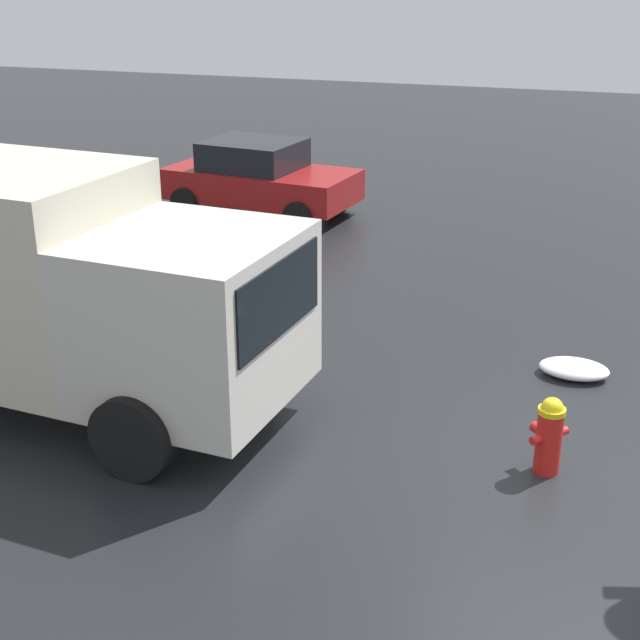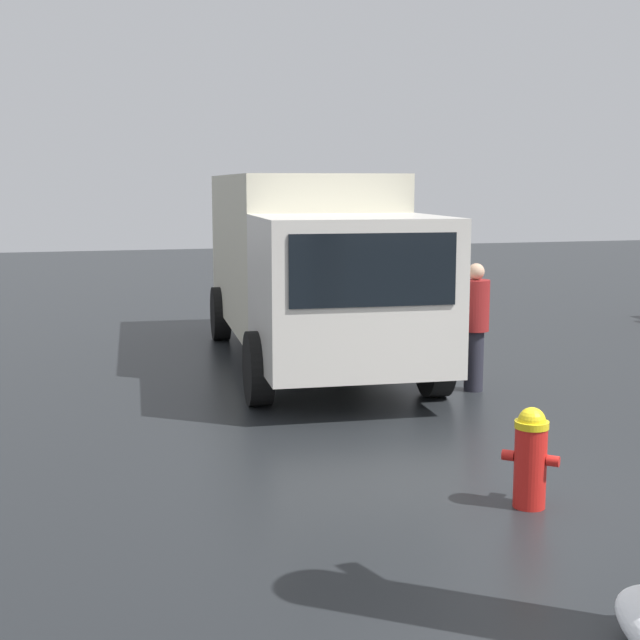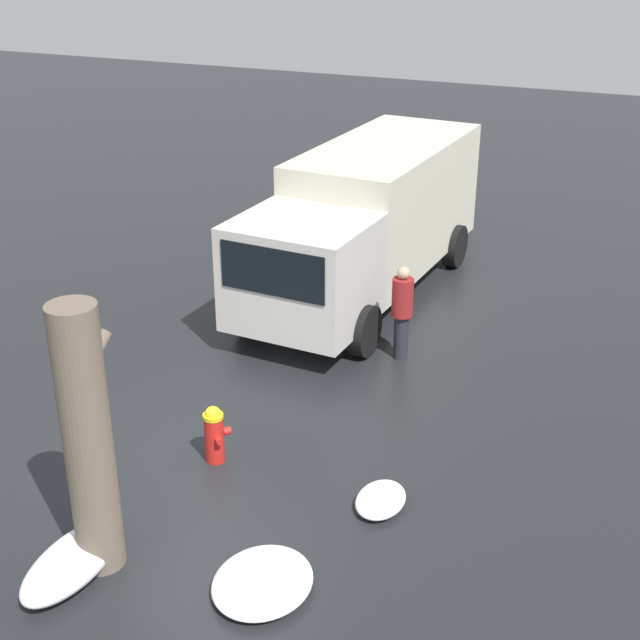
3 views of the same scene
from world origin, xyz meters
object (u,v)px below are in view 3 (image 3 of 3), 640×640
at_px(fire_hydrant, 214,433).
at_px(delivery_truck, 367,218).
at_px(pedestrian, 402,309).
at_px(tree_trunk, 88,441).

bearing_deg(fire_hydrant, delivery_truck, 42.60).
relative_size(fire_hydrant, delivery_truck, 0.12).
relative_size(fire_hydrant, pedestrian, 0.51).
bearing_deg(delivery_truck, fire_hydrant, 95.40).
height_order(fire_hydrant, delivery_truck, delivery_truck).
height_order(fire_hydrant, pedestrian, pedestrian).
bearing_deg(pedestrian, tree_trunk, -84.96).
bearing_deg(pedestrian, delivery_truck, 140.72).
bearing_deg(tree_trunk, fire_hydrant, -4.37).
bearing_deg(pedestrian, fire_hydrant, -90.25).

